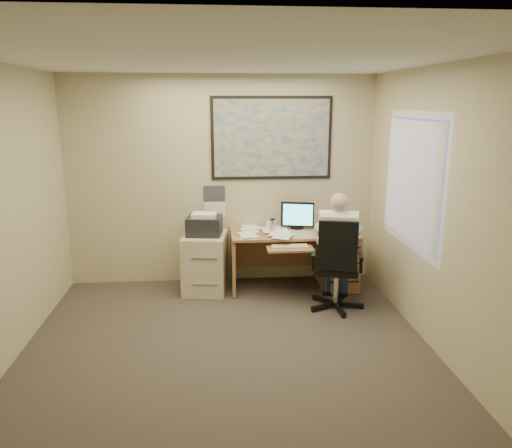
{
  "coord_description": "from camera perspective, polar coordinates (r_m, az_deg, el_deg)",
  "views": [
    {
      "loc": [
        -0.1,
        -4.21,
        2.36
      ],
      "look_at": [
        0.37,
        1.3,
        1.0
      ],
      "focal_mm": 35.0,
      "sensor_mm": 36.0,
      "label": 1
    }
  ],
  "objects": [
    {
      "name": "person",
      "position": [
        5.84,
        9.2,
        -3.09
      ],
      "size": [
        0.73,
        0.9,
        1.36
      ],
      "primitive_type": null,
      "rotation": [
        0.0,
        0.0,
        -0.23
      ],
      "color": "white",
      "rests_on": "office_chair"
    },
    {
      "name": "office_chair",
      "position": [
        5.88,
        9.37,
        -6.64
      ],
      "size": [
        0.79,
        0.79,
        1.1
      ],
      "rotation": [
        0.0,
        0.0,
        -0.24
      ],
      "color": "black",
      "rests_on": "ground"
    },
    {
      "name": "window_blinds",
      "position": [
        5.48,
        17.47,
        4.71
      ],
      "size": [
        0.06,
        1.4,
        1.3
      ],
      "primitive_type": null,
      "color": "silver",
      "rests_on": "room_shell"
    },
    {
      "name": "wall_calendar",
      "position": [
        6.57,
        -4.78,
        2.56
      ],
      "size": [
        0.28,
        0.01,
        0.42
      ],
      "primitive_type": "cube",
      "color": "white",
      "rests_on": "room_shell"
    },
    {
      "name": "desk",
      "position": [
        6.54,
        7.11,
        -3.35
      ],
      "size": [
        1.6,
        0.97,
        1.09
      ],
      "color": "#A46D46",
      "rests_on": "ground"
    },
    {
      "name": "filing_cabinet",
      "position": [
        6.37,
        -5.83,
        -3.81
      ],
      "size": [
        0.6,
        0.69,
        1.02
      ],
      "rotation": [
        0.0,
        0.0,
        -0.13
      ],
      "color": "beige",
      "rests_on": "ground"
    },
    {
      "name": "room_shell",
      "position": [
        4.33,
        -3.39,
        0.32
      ],
      "size": [
        4.0,
        4.5,
        2.7
      ],
      "color": "#3B352D",
      "rests_on": "ground"
    },
    {
      "name": "world_map",
      "position": [
        6.5,
        1.8,
        9.78
      ],
      "size": [
        1.56,
        0.03,
        1.06
      ],
      "primitive_type": "cube",
      "color": "#1E4C93",
      "rests_on": "room_shell"
    }
  ]
}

